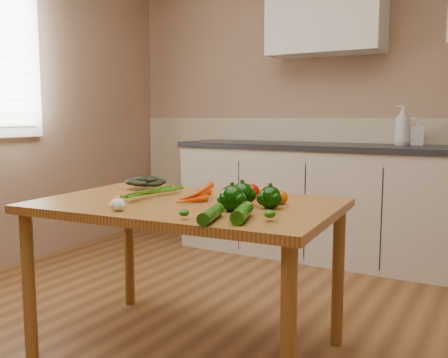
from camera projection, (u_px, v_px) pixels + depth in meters
room at (179, 84)px, 2.10m from camera, size 4.04×5.04×2.64m
counter_run at (355, 202)px, 3.82m from camera, size 2.84×0.64×1.14m
upper_cabinets at (408, 0)px, 3.60m from camera, size 2.15×0.35×0.70m
table at (187, 219)px, 2.30m from camera, size 1.41×0.97×0.72m
soap_bottle_a at (402, 125)px, 3.67m from camera, size 0.12×0.12×0.30m
soap_bottle_b at (417, 131)px, 3.68m from camera, size 0.11×0.11×0.21m
carrot_bunch at (185, 192)px, 2.34m from camera, size 0.26×0.21×0.07m
leafy_greens at (144, 180)px, 2.66m from camera, size 0.19×0.17×0.10m
garlic_bulb at (118, 205)px, 2.05m from camera, size 0.06×0.06×0.05m
pepper_a at (242, 194)px, 2.18m from camera, size 0.10×0.10×0.10m
pepper_b at (270, 197)px, 2.11m from camera, size 0.09×0.09×0.09m
pepper_c at (232, 198)px, 2.05m from camera, size 0.11×0.11×0.11m
tomato_a at (251, 191)px, 2.36m from camera, size 0.08×0.08×0.07m
tomato_b at (266, 193)px, 2.33m from camera, size 0.06×0.06×0.06m
tomato_c at (280, 197)px, 2.21m from camera, size 0.07×0.07×0.06m
zucchini_a at (242, 213)px, 1.87m from camera, size 0.12×0.22×0.06m
zucchini_b at (211, 214)px, 1.86m from camera, size 0.11×0.22×0.05m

